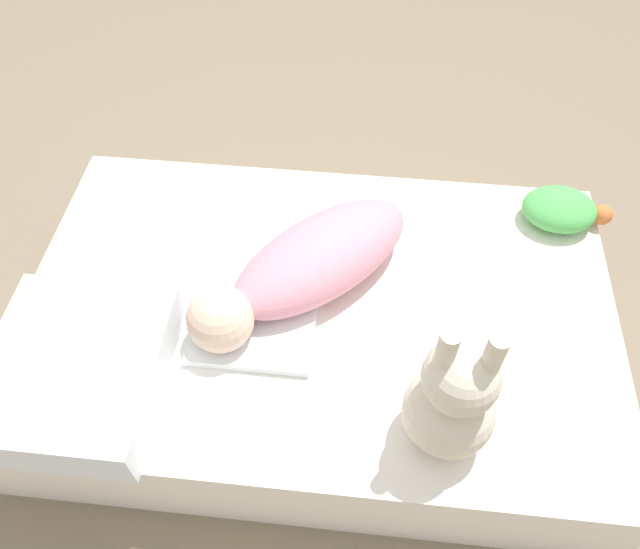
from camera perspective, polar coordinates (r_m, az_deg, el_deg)
ground_plane at (r=1.50m, az=-0.15°, el=-7.26°), size 12.00×12.00×0.00m
bed_mattress at (r=1.41m, az=-0.16°, el=-5.08°), size 1.25×0.80×0.21m
burp_cloth at (r=1.27m, az=-6.16°, el=-5.21°), size 0.25×0.18×0.02m
swaddled_baby at (r=1.29m, az=-1.40°, el=0.70°), size 0.47×0.47×0.13m
pillow at (r=1.26m, az=-21.30°, el=-8.27°), size 0.31×0.35×0.10m
bunny_plush at (r=1.09m, az=12.03°, el=-11.16°), size 0.16×0.16×0.32m
turtle_plush at (r=1.54m, az=21.23°, el=5.56°), size 0.21×0.14×0.08m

